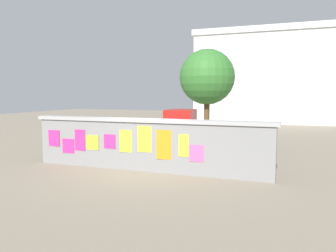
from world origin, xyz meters
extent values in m
plane|color=gray|center=(0.00, 8.00, 0.00)|extent=(60.00, 60.00, 0.00)
cube|color=gray|center=(0.00, 0.00, 0.81)|extent=(8.22, 0.30, 1.62)
cube|color=#A4A4A4|center=(0.00, 0.00, 1.68)|extent=(8.42, 0.42, 0.12)
cube|color=#F42D8C|center=(-3.57, -0.16, 0.94)|extent=(0.50, 0.04, 0.58)
cube|color=#F42D8C|center=(-2.95, -0.16, 0.69)|extent=(0.50, 0.02, 0.52)
cube|color=#F42D8C|center=(-2.46, -0.16, 0.92)|extent=(0.43, 0.03, 0.74)
cube|color=yellow|center=(-1.95, -0.16, 0.87)|extent=(0.52, 0.04, 0.51)
cube|color=#F42D8C|center=(-1.26, -0.16, 0.94)|extent=(0.45, 0.02, 0.48)
cube|color=yellow|center=(-0.65, -0.16, 0.98)|extent=(0.44, 0.03, 0.74)
cube|color=yellow|center=(0.03, -0.16, 1.08)|extent=(0.48, 0.04, 0.85)
cube|color=orange|center=(0.71, -0.16, 0.93)|extent=(0.50, 0.04, 0.94)
cube|color=yellow|center=(1.36, -0.16, 0.94)|extent=(0.32, 0.02, 0.70)
cube|color=#F9599E|center=(1.79, -0.16, 0.72)|extent=(0.45, 0.03, 0.52)
cylinder|color=black|center=(-0.15, 3.31, 0.35)|extent=(0.72, 0.27, 0.70)
cylinder|color=black|center=(-0.29, 4.60, 0.35)|extent=(0.72, 0.27, 0.70)
cylinder|color=black|center=(2.34, 3.57, 0.35)|extent=(0.72, 0.27, 0.70)
cylinder|color=black|center=(2.20, 4.86, 0.35)|extent=(0.72, 0.27, 0.70)
cube|color=red|center=(-0.12, 3.96, 1.10)|extent=(1.35, 1.62, 1.50)
cube|color=#334C59|center=(1.67, 4.15, 0.80)|extent=(2.54, 1.74, 0.90)
cylinder|color=black|center=(-3.63, 4.53, 0.30)|extent=(0.61, 0.16, 0.60)
cylinder|color=black|center=(-2.34, 4.65, 0.30)|extent=(0.61, 0.17, 0.60)
cube|color=red|center=(-2.98, 4.59, 0.58)|extent=(1.02, 0.33, 0.32)
cube|color=black|center=(-2.79, 4.61, 0.76)|extent=(0.58, 0.27, 0.10)
cube|color=#262626|center=(-3.53, 4.54, 0.85)|extent=(0.09, 0.56, 0.03)
cylinder|color=black|center=(-3.27, 2.44, 0.33)|extent=(0.66, 0.08, 0.66)
cylinder|color=black|center=(-2.22, 2.51, 0.33)|extent=(0.66, 0.08, 0.66)
cube|color=red|center=(-2.75, 2.48, 0.51)|extent=(0.95, 0.10, 0.06)
cylinder|color=red|center=(-2.60, 2.49, 0.73)|extent=(0.03, 0.03, 0.40)
cube|color=black|center=(-2.60, 2.49, 0.93)|extent=(0.20, 0.09, 0.05)
cube|color=black|center=(-3.22, 2.44, 0.88)|extent=(0.07, 0.44, 0.03)
cylinder|color=purple|center=(-1.64, 0.87, 0.40)|extent=(0.12, 0.12, 0.80)
cylinder|color=purple|center=(-1.82, 0.91, 0.40)|extent=(0.12, 0.12, 0.80)
cylinder|color=#D83F72|center=(-1.73, 0.89, 1.10)|extent=(0.42, 0.42, 0.60)
sphere|color=#8C664C|center=(-1.73, 0.89, 1.51)|extent=(0.22, 0.22, 0.22)
cylinder|color=#BF6626|center=(2.72, 1.12, 0.40)|extent=(0.12, 0.12, 0.80)
cylinder|color=#BF6626|center=(2.60, 1.25, 0.40)|extent=(0.12, 0.12, 0.80)
cylinder|color=yellow|center=(2.66, 1.18, 1.10)|extent=(0.48, 0.48, 0.60)
sphere|color=#8C664C|center=(2.66, 1.18, 1.51)|extent=(0.22, 0.22, 0.22)
cylinder|color=brown|center=(-0.34, 9.51, 1.19)|extent=(0.33, 0.33, 2.39)
sphere|color=#36782E|center=(-0.34, 9.51, 3.53)|extent=(3.26, 3.26, 3.26)
cube|color=silver|center=(1.83, 21.38, 3.83)|extent=(11.74, 4.26, 7.67)
cube|color=silver|center=(1.83, 21.38, 7.92)|extent=(12.04, 4.56, 0.50)
camera|label=1|loc=(4.56, -10.01, 2.54)|focal=36.03mm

